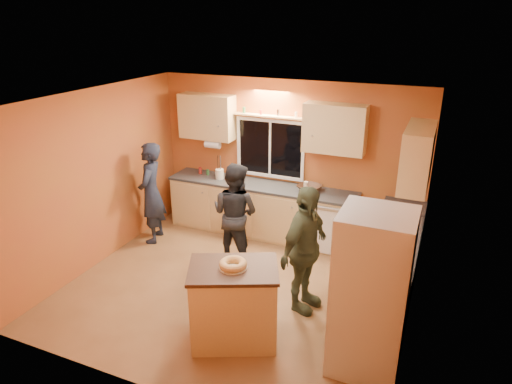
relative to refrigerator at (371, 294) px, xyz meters
The scene contains 14 objects.
ground 2.24m from the refrigerator, 157.06° to the left, with size 4.50×4.50×0.00m, color brown.
room_shell 2.26m from the refrigerator, 145.60° to the left, with size 4.54×4.04×2.61m.
back_counter 3.16m from the refrigerator, 126.89° to the left, with size 4.23×0.62×0.90m.
right_counter 1.38m from the refrigerator, 87.36° to the left, with size 0.62×1.84×0.90m.
refrigerator is the anchor object (origin of this frame).
island 1.54m from the refrigerator, behind, with size 1.17×1.02×0.95m.
bundt_pastry 1.48m from the refrigerator, behind, with size 0.31×0.31×0.09m, color #DCAD5A.
person_left 4.11m from the refrigerator, 157.32° to the left, with size 0.61×0.40×1.68m, color black.
person_center 2.70m from the refrigerator, 146.17° to the left, with size 0.76×0.59×1.56m, color black.
person_right 1.19m from the refrigerator, 141.57° to the left, with size 0.98×0.41×1.66m, color #353D27.
mixing_bowl 2.91m from the refrigerator, 119.11° to the left, with size 0.38×0.38×0.09m, color black.
utensil_crock 3.89m from the refrigerator, 140.43° to the left, with size 0.14×0.14×0.17m, color #ECE5C6.
potted_plant 0.59m from the refrigerator, 78.50° to the left, with size 0.28×0.24×0.31m, color gray.
red_box 1.74m from the refrigerator, 85.85° to the left, with size 0.16×0.12×0.07m, color #AA241A.
Camera 1 is at (2.36, -4.87, 3.56)m, focal length 32.00 mm.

